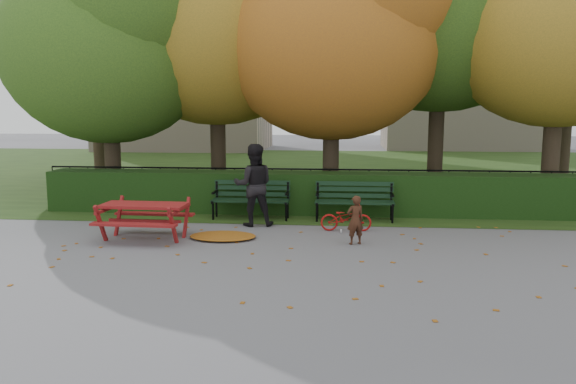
# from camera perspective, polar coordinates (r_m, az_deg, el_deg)

# --- Properties ---
(ground) EXTENTS (90.00, 90.00, 0.00)m
(ground) POSITION_cam_1_polar(r_m,az_deg,el_deg) (9.49, 0.48, -7.15)
(ground) COLOR slate
(ground) RESTS_ON ground
(grass_strip) EXTENTS (90.00, 90.00, 0.00)m
(grass_strip) POSITION_cam_1_polar(r_m,az_deg,el_deg) (23.26, 3.49, 2.19)
(grass_strip) COLOR #1E3512
(grass_strip) RESTS_ON ground
(building_left) EXTENTS (10.00, 7.00, 15.00)m
(building_left) POSITION_cam_1_polar(r_m,az_deg,el_deg) (36.78, -10.43, 16.10)
(building_left) COLOR #C3B099
(building_left) RESTS_ON ground
(building_right) EXTENTS (9.00, 6.00, 12.00)m
(building_right) POSITION_cam_1_polar(r_m,az_deg,el_deg) (37.95, 16.87, 13.36)
(building_right) COLOR #C3B099
(building_right) RESTS_ON ground
(hedge) EXTENTS (13.00, 0.90, 1.00)m
(hedge) POSITION_cam_1_polar(r_m,az_deg,el_deg) (13.78, 2.11, -0.10)
(hedge) COLOR black
(hedge) RESTS_ON ground
(iron_fence) EXTENTS (14.00, 0.04, 1.02)m
(iron_fence) POSITION_cam_1_polar(r_m,az_deg,el_deg) (14.57, 2.30, 0.51)
(iron_fence) COLOR black
(iron_fence) RESTS_ON ground
(tree_a) EXTENTS (5.88, 5.60, 7.48)m
(tree_a) POSITION_cam_1_polar(r_m,az_deg,el_deg) (15.98, -17.18, 15.19)
(tree_a) COLOR #2F2019
(tree_a) RESTS_ON ground
(tree_b) EXTENTS (6.72, 6.40, 8.79)m
(tree_b) POSITION_cam_1_polar(r_m,az_deg,el_deg) (16.43, -6.30, 18.43)
(tree_b) COLOR #2F2019
(tree_b) RESTS_ON ground
(tree_c) EXTENTS (6.30, 6.00, 8.00)m
(tree_c) POSITION_cam_1_polar(r_m,az_deg,el_deg) (15.24, 5.83, 17.01)
(tree_c) COLOR #2F2019
(tree_c) RESTS_ON ground
(tree_f) EXTENTS (6.93, 6.60, 9.19)m
(tree_f) POSITION_cam_1_polar(r_m,az_deg,el_deg) (20.23, -18.50, 17.00)
(tree_f) COLOR #2F2019
(tree_f) RESTS_ON ground
(bench_left) EXTENTS (1.80, 0.57, 0.88)m
(bench_left) POSITION_cam_1_polar(r_m,az_deg,el_deg) (13.14, -3.76, -0.45)
(bench_left) COLOR black
(bench_left) RESTS_ON ground
(bench_right) EXTENTS (1.80, 0.57, 0.88)m
(bench_right) POSITION_cam_1_polar(r_m,az_deg,el_deg) (12.97, 6.76, -0.61)
(bench_right) COLOR black
(bench_right) RESTS_ON ground
(picnic_table) EXTENTS (1.69, 1.38, 0.80)m
(picnic_table) POSITION_cam_1_polar(r_m,az_deg,el_deg) (11.37, -14.38, -1.95)
(picnic_table) COLOR maroon
(picnic_table) RESTS_ON ground
(leaf_pile) EXTENTS (1.39, 1.01, 0.09)m
(leaf_pile) POSITION_cam_1_polar(r_m,az_deg,el_deg) (11.26, -6.63, -4.46)
(leaf_pile) COLOR brown
(leaf_pile) RESTS_ON ground
(leaf_scatter) EXTENTS (9.00, 5.70, 0.01)m
(leaf_scatter) POSITION_cam_1_polar(r_m,az_deg,el_deg) (9.78, 0.63, -6.64)
(leaf_scatter) COLOR brown
(leaf_scatter) RESTS_ON ground
(child) EXTENTS (0.40, 0.34, 0.94)m
(child) POSITION_cam_1_polar(r_m,az_deg,el_deg) (10.69, 6.85, -2.85)
(child) COLOR #3F2114
(child) RESTS_ON ground
(adult) EXTENTS (0.98, 0.82, 1.80)m
(adult) POSITION_cam_1_polar(r_m,az_deg,el_deg) (12.27, -3.50, 0.71)
(adult) COLOR black
(adult) RESTS_ON ground
(bicycle) EXTENTS (1.08, 0.42, 0.56)m
(bicycle) POSITION_cam_1_polar(r_m,az_deg,el_deg) (11.86, 5.92, -2.64)
(bicycle) COLOR #A6100F
(bicycle) RESTS_ON ground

